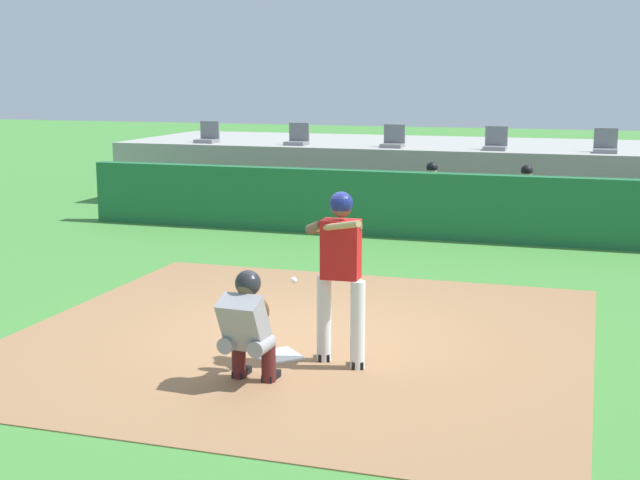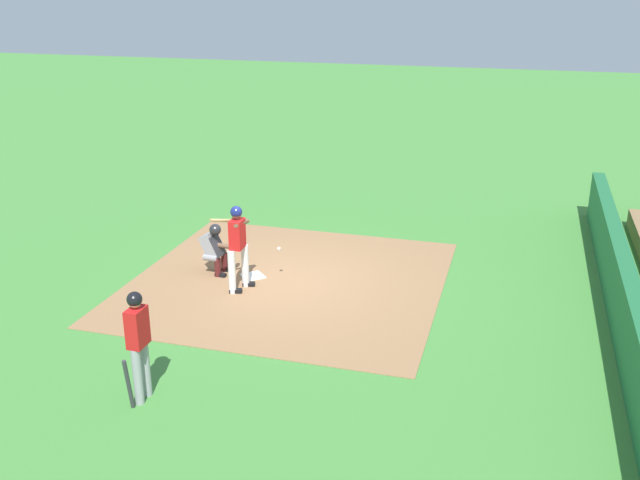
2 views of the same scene
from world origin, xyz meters
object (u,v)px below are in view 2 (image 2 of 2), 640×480
Objects in this scene: batter_at_plate at (238,242)px; on_deck_batter at (138,340)px; catcher_crouched at (217,247)px; home_plate at (253,276)px.

batter_at_plate is 4.22m from on_deck_batter.
on_deck_batter is (4.90, 0.92, 0.41)m from catcher_crouched.
batter_at_plate is at bearing -178.11° from on_deck_batter.
batter_at_plate reaches higher than home_plate.
on_deck_batter reaches higher than home_plate.
home_plate is 5.01m from on_deck_batter.
batter_at_plate is (0.69, -0.02, 1.01)m from home_plate.
on_deck_batter is at bearing 1.89° from batter_at_plate.
catcher_crouched is (0.01, -0.81, 0.58)m from home_plate.
batter_at_plate is 1.01× the size of on_deck_batter.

